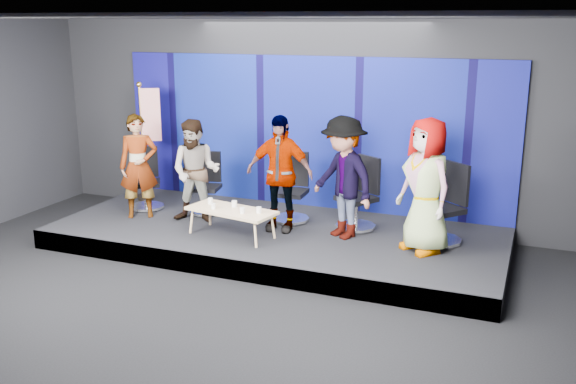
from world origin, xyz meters
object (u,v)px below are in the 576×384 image
at_px(panelist_c, 279,173).
at_px(mug_e, 259,210).
at_px(chair_a, 146,188).
at_px(chair_d, 359,205).
at_px(chair_e, 444,217).
at_px(chair_b, 207,193).
at_px(mug_a, 210,201).
at_px(panelist_b, 196,171).
at_px(chair_c, 291,199).
at_px(mug_c, 234,204).
at_px(panelist_a, 139,166).
at_px(coffee_table, 231,211).
at_px(panelist_d, 343,178).
at_px(mug_b, 213,206).
at_px(flag_stand, 148,138).
at_px(mug_d, 242,210).
at_px(panelist_e, 426,186).

bearing_deg(panelist_c, mug_e, -102.13).
height_order(chair_a, chair_d, chair_d).
xyz_separation_m(chair_a, chair_e, (5.08, 0.09, 0.04)).
bearing_deg(chair_b, mug_a, -69.13).
height_order(panelist_b, chair_d, panelist_b).
distance_m(panelist_b, chair_c, 1.60).
distance_m(chair_b, mug_c, 1.25).
distance_m(chair_d, mug_e, 1.65).
relative_size(panelist_a, coffee_table, 1.18).
height_order(panelist_c, panelist_d, panelist_d).
bearing_deg(panelist_d, panelist_c, -146.52).
bearing_deg(mug_b, chair_e, 16.53).
xyz_separation_m(chair_a, panelist_a, (0.20, -0.46, 0.51)).
relative_size(chair_b, chair_c, 0.92).
relative_size(chair_d, flag_stand, 0.53).
relative_size(chair_d, coffee_table, 0.78).
relative_size(chair_c, coffee_table, 0.77).
bearing_deg(mug_d, mug_c, 134.71).
height_order(chair_b, panelist_c, panelist_c).
bearing_deg(coffee_table, panelist_b, 151.67).
xyz_separation_m(chair_b, panelist_b, (0.10, -0.49, 0.50)).
height_order(chair_a, mug_d, chair_a).
bearing_deg(chair_c, mug_a, -140.33).
xyz_separation_m(chair_c, mug_c, (-0.56, -0.94, 0.10)).
distance_m(chair_a, chair_b, 1.12).
distance_m(panelist_c, mug_b, 1.13).
distance_m(chair_d, mug_b, 2.27).
distance_m(chair_e, flag_stand, 5.38).
distance_m(chair_a, panelist_c, 2.68).
xyz_separation_m(panelist_c, mug_e, (-0.09, -0.59, -0.44)).
xyz_separation_m(panelist_b, chair_d, (2.54, 0.63, -0.46)).
relative_size(mug_d, mug_e, 0.96).
xyz_separation_m(chair_d, chair_e, (1.34, -0.19, 0.01)).
distance_m(panelist_a, panelist_c, 2.42).
xyz_separation_m(panelist_e, mug_c, (-2.83, -0.30, -0.48)).
xyz_separation_m(chair_b, mug_c, (0.94, -0.82, 0.13)).
height_order(panelist_d, mug_b, panelist_d).
bearing_deg(chair_e, mug_d, -120.22).
bearing_deg(mug_c, panelist_e, 6.06).
bearing_deg(mug_e, mug_c, 162.34).
height_order(panelist_b, panelist_e, panelist_e).
bearing_deg(panelist_b, chair_a, 152.17).
relative_size(mug_a, mug_b, 1.08).
distance_m(panelist_e, mug_b, 3.16).
relative_size(panelist_a, chair_d, 1.51).
relative_size(panelist_b, mug_a, 18.27).
xyz_separation_m(mug_a, mug_c, (0.42, -0.01, 0.00)).
bearing_deg(chair_d, chair_c, -147.51).
height_order(panelist_e, mug_d, panelist_e).
distance_m(coffee_table, mug_a, 0.47).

